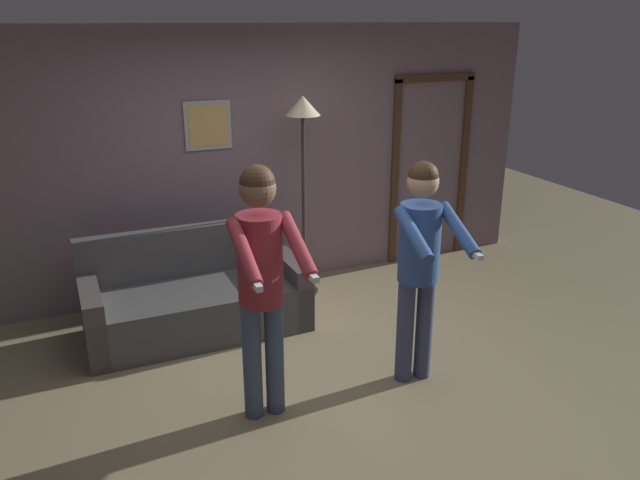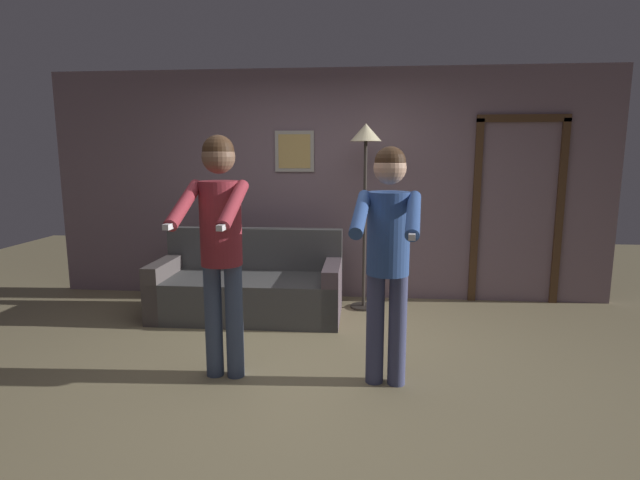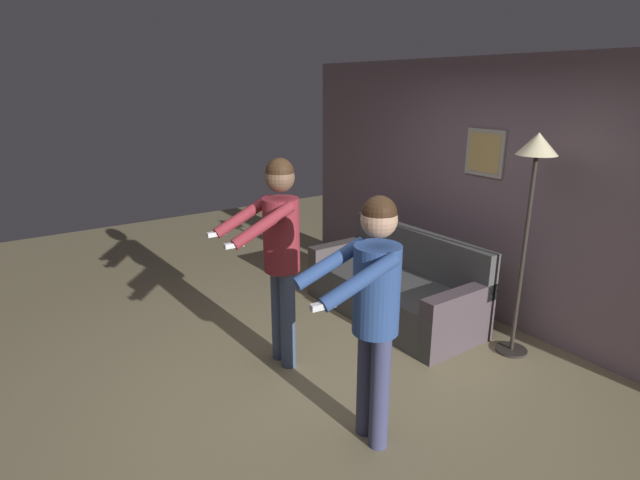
% 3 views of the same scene
% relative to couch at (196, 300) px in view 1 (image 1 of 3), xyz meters
% --- Properties ---
extents(ground_plane, '(12.00, 12.00, 0.00)m').
position_rel_couch_xyz_m(ground_plane, '(0.74, -1.29, -0.28)').
color(ground_plane, '#948661').
extents(back_wall_assembly, '(6.40, 0.10, 2.60)m').
position_rel_couch_xyz_m(back_wall_assembly, '(0.77, 0.80, 1.02)').
color(back_wall_assembly, slate).
rests_on(back_wall_assembly, ground_plane).
extents(couch, '(1.91, 0.87, 0.87)m').
position_rel_couch_xyz_m(couch, '(0.00, 0.00, 0.00)').
color(couch, '#4B4C4C').
rests_on(couch, ground_plane).
extents(torchiere_lamp, '(0.33, 0.33, 1.97)m').
position_rel_couch_xyz_m(torchiere_lamp, '(1.18, 0.36, 1.36)').
color(torchiere_lamp, '#332D28').
rests_on(torchiere_lamp, ground_plane).
extents(person_standing_left, '(0.44, 0.72, 1.79)m').
position_rel_couch_xyz_m(person_standing_left, '(0.16, -1.46, 0.82)').
color(person_standing_left, '#425171').
rests_on(person_standing_left, ground_plane).
extents(person_standing_right, '(0.48, 0.72, 1.71)m').
position_rel_couch_xyz_m(person_standing_right, '(1.36, -1.47, 0.76)').
color(person_standing_right, '#41466D').
rests_on(person_standing_right, ground_plane).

